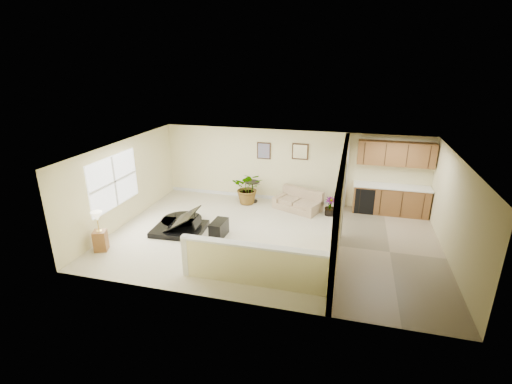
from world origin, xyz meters
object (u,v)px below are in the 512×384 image
(piano, at_px, (179,211))
(small_plant, at_px, (330,208))
(lamp_stand, at_px, (100,234))
(piano_bench, at_px, (219,229))
(palm_plant, at_px, (248,188))
(loveseat, at_px, (298,200))
(accent_table, at_px, (252,189))

(piano, height_order, small_plant, piano)
(lamp_stand, bearing_deg, small_plant, 34.63)
(piano_bench, relative_size, palm_plant, 0.60)
(loveseat, distance_m, accent_table, 1.67)
(piano_bench, relative_size, accent_table, 0.93)
(lamp_stand, bearing_deg, piano_bench, 29.67)
(palm_plant, bearing_deg, loveseat, -1.89)
(piano_bench, relative_size, lamp_stand, 0.64)
(piano, bearing_deg, small_plant, 23.91)
(piano, bearing_deg, loveseat, 34.53)
(accent_table, relative_size, small_plant, 1.24)
(loveseat, height_order, accent_table, loveseat)
(loveseat, distance_m, small_plant, 1.10)
(loveseat, height_order, lamp_stand, lamp_stand)
(small_plant, xyz_separation_m, lamp_stand, (-5.60, -3.87, 0.20))
(piano_bench, bearing_deg, piano, 173.25)
(accent_table, height_order, small_plant, accent_table)
(small_plant, bearing_deg, accent_table, 169.33)
(loveseat, bearing_deg, lamp_stand, -115.12)
(piano, xyz_separation_m, piano_bench, (1.26, -0.15, -0.34))
(piano, height_order, palm_plant, piano)
(piano_bench, distance_m, accent_table, 2.86)
(accent_table, height_order, lamp_stand, lamp_stand)
(palm_plant, bearing_deg, piano_bench, -92.32)
(palm_plant, xyz_separation_m, lamp_stand, (-2.81, -4.18, -0.10))
(loveseat, relative_size, small_plant, 3.02)
(small_plant, bearing_deg, palm_plant, 173.51)
(palm_plant, xyz_separation_m, small_plant, (2.79, -0.32, -0.31))
(piano_bench, height_order, accent_table, accent_table)
(accent_table, distance_m, small_plant, 2.76)
(palm_plant, height_order, lamp_stand, palm_plant)
(piano_bench, xyz_separation_m, small_plant, (2.90, 2.33, 0.02))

